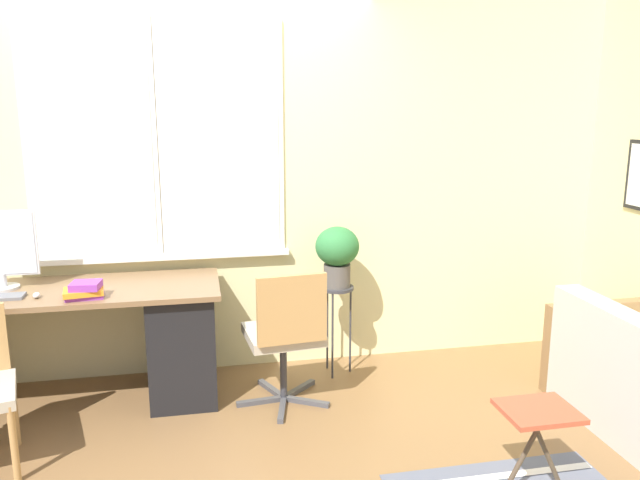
{
  "coord_description": "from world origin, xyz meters",
  "views": [
    {
      "loc": [
        0.05,
        -3.49,
        1.83
      ],
      "look_at": [
        0.79,
        0.17,
        1.02
      ],
      "focal_mm": 35.0,
      "sensor_mm": 36.0,
      "label": 1
    }
  ],
  "objects_px": {
    "book_stack": "(85,290)",
    "folding_stool": "(538,419)",
    "office_chair_swivel": "(286,334)",
    "mouse": "(37,295)",
    "potted_plant": "(337,252)",
    "plant_stand": "(337,299)",
    "monitor": "(0,248)"
  },
  "relations": [
    {
      "from": "folding_stool",
      "to": "plant_stand",
      "type": "bearing_deg",
      "value": 111.56
    },
    {
      "from": "book_stack",
      "to": "folding_stool",
      "type": "distance_m",
      "value": 2.51
    },
    {
      "from": "plant_stand",
      "to": "folding_stool",
      "type": "height_order",
      "value": "plant_stand"
    },
    {
      "from": "office_chair_swivel",
      "to": "folding_stool",
      "type": "bearing_deg",
      "value": 126.24
    },
    {
      "from": "book_stack",
      "to": "potted_plant",
      "type": "xyz_separation_m",
      "value": [
        1.56,
        0.33,
        0.08
      ]
    },
    {
      "from": "mouse",
      "to": "potted_plant",
      "type": "bearing_deg",
      "value": 8.45
    },
    {
      "from": "mouse",
      "to": "plant_stand",
      "type": "xyz_separation_m",
      "value": [
        1.83,
        0.27,
        -0.23
      ]
    },
    {
      "from": "monitor",
      "to": "plant_stand",
      "type": "distance_m",
      "value": 2.12
    },
    {
      "from": "monitor",
      "to": "office_chair_swivel",
      "type": "distance_m",
      "value": 1.77
    },
    {
      "from": "monitor",
      "to": "folding_stool",
      "type": "xyz_separation_m",
      "value": [
        2.67,
        -1.5,
        -0.6
      ]
    },
    {
      "from": "mouse",
      "to": "plant_stand",
      "type": "height_order",
      "value": "mouse"
    },
    {
      "from": "book_stack",
      "to": "plant_stand",
      "type": "xyz_separation_m",
      "value": [
        1.56,
        0.33,
        -0.25
      ]
    },
    {
      "from": "book_stack",
      "to": "office_chair_swivel",
      "type": "distance_m",
      "value": 1.19
    },
    {
      "from": "mouse",
      "to": "plant_stand",
      "type": "bearing_deg",
      "value": 8.45
    },
    {
      "from": "potted_plant",
      "to": "folding_stool",
      "type": "distance_m",
      "value": 1.72
    },
    {
      "from": "monitor",
      "to": "office_chair_swivel",
      "type": "bearing_deg",
      "value": -12.69
    },
    {
      "from": "monitor",
      "to": "mouse",
      "type": "height_order",
      "value": "monitor"
    },
    {
      "from": "book_stack",
      "to": "potted_plant",
      "type": "relative_size",
      "value": 0.58
    },
    {
      "from": "book_stack",
      "to": "potted_plant",
      "type": "distance_m",
      "value": 1.59
    },
    {
      "from": "monitor",
      "to": "mouse",
      "type": "bearing_deg",
      "value": -45.02
    },
    {
      "from": "monitor",
      "to": "folding_stool",
      "type": "relative_size",
      "value": 1.05
    },
    {
      "from": "monitor",
      "to": "potted_plant",
      "type": "distance_m",
      "value": 2.07
    },
    {
      "from": "mouse",
      "to": "book_stack",
      "type": "bearing_deg",
      "value": -11.71
    },
    {
      "from": "book_stack",
      "to": "potted_plant",
      "type": "bearing_deg",
      "value": 11.91
    },
    {
      "from": "potted_plant",
      "to": "folding_stool",
      "type": "xyz_separation_m",
      "value": [
        0.61,
        -1.54,
        -0.47
      ]
    },
    {
      "from": "book_stack",
      "to": "folding_stool",
      "type": "xyz_separation_m",
      "value": [
        2.17,
        -1.21,
        -0.39
      ]
    },
    {
      "from": "mouse",
      "to": "folding_stool",
      "type": "height_order",
      "value": "mouse"
    },
    {
      "from": "office_chair_swivel",
      "to": "folding_stool",
      "type": "relative_size",
      "value": 1.94
    },
    {
      "from": "office_chair_swivel",
      "to": "potted_plant",
      "type": "height_order",
      "value": "potted_plant"
    },
    {
      "from": "mouse",
      "to": "folding_stool",
      "type": "relative_size",
      "value": 0.14
    },
    {
      "from": "book_stack",
      "to": "folding_stool",
      "type": "height_order",
      "value": "book_stack"
    },
    {
      "from": "mouse",
      "to": "folding_stool",
      "type": "distance_m",
      "value": 2.77
    }
  ]
}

